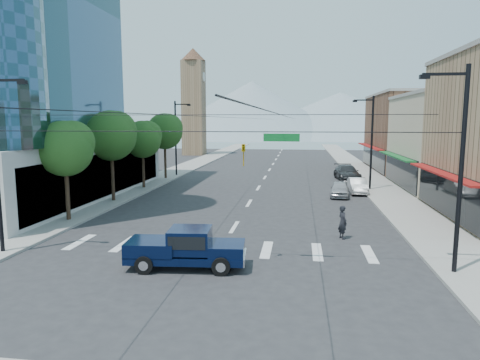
# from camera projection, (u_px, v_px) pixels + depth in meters

# --- Properties ---
(ground) EXTENTS (160.00, 160.00, 0.00)m
(ground) POSITION_uv_depth(u_px,v_px,m) (216.00, 257.00, 21.17)
(ground) COLOR #28282B
(ground) RESTS_ON ground
(sidewalk_left) EXTENTS (4.00, 120.00, 0.15)m
(sidewalk_left) POSITION_uv_depth(u_px,v_px,m) (188.00, 166.00, 62.03)
(sidewalk_left) COLOR gray
(sidewalk_left) RESTS_ON ground
(sidewalk_right) EXTENTS (4.00, 120.00, 0.15)m
(sidewalk_right) POSITION_uv_depth(u_px,v_px,m) (358.00, 169.00, 58.76)
(sidewalk_right) COLOR gray
(sidewalk_right) RESTS_ON ground
(shop_mid) EXTENTS (12.00, 14.00, 9.00)m
(shop_mid) POSITION_uv_depth(u_px,v_px,m) (466.00, 143.00, 41.36)
(shop_mid) COLOR tan
(shop_mid) RESTS_ON ground
(shop_far) EXTENTS (12.00, 18.00, 10.00)m
(shop_far) POSITION_uv_depth(u_px,v_px,m) (421.00, 133.00, 56.98)
(shop_far) COLOR brown
(shop_far) RESTS_ON ground
(clock_tower) EXTENTS (4.80, 4.80, 20.40)m
(clock_tower) POSITION_uv_depth(u_px,v_px,m) (194.00, 100.00, 82.77)
(clock_tower) COLOR #8C6B4C
(clock_tower) RESTS_ON ground
(mountain_left) EXTENTS (80.00, 80.00, 22.00)m
(mountain_left) POSITION_uv_depth(u_px,v_px,m) (252.00, 109.00, 168.83)
(mountain_left) COLOR gray
(mountain_left) RESTS_ON ground
(mountain_right) EXTENTS (90.00, 90.00, 18.00)m
(mountain_right) POSITION_uv_depth(u_px,v_px,m) (340.00, 115.00, 174.14)
(mountain_right) COLOR gray
(mountain_right) RESTS_ON ground
(tree_near) EXTENTS (3.65, 3.64, 6.71)m
(tree_near) POSITION_uv_depth(u_px,v_px,m) (67.00, 147.00, 27.97)
(tree_near) COLOR black
(tree_near) RESTS_ON ground
(tree_midnear) EXTENTS (4.09, 4.09, 7.52)m
(tree_midnear) POSITION_uv_depth(u_px,v_px,m) (113.00, 134.00, 34.75)
(tree_midnear) COLOR black
(tree_midnear) RESTS_ON ground
(tree_midfar) EXTENTS (3.65, 3.64, 6.71)m
(tree_midfar) POSITION_uv_depth(u_px,v_px,m) (144.00, 138.00, 41.70)
(tree_midfar) COLOR black
(tree_midfar) RESTS_ON ground
(tree_far) EXTENTS (4.09, 4.09, 7.52)m
(tree_far) POSITION_uv_depth(u_px,v_px,m) (166.00, 130.00, 48.49)
(tree_far) COLOR black
(tree_far) RESTS_ON ground
(signal_rig) EXTENTS (21.80, 0.20, 9.00)m
(signal_rig) POSITION_uv_depth(u_px,v_px,m) (215.00, 166.00, 19.52)
(signal_rig) COLOR black
(signal_rig) RESTS_ON ground
(lamp_pole_nw) EXTENTS (2.00, 0.25, 9.00)m
(lamp_pole_nw) POSITION_uv_depth(u_px,v_px,m) (177.00, 135.00, 51.37)
(lamp_pole_nw) COLOR black
(lamp_pole_nw) RESTS_ON ground
(lamp_pole_ne) EXTENTS (2.00, 0.25, 9.00)m
(lamp_pole_ne) POSITION_uv_depth(u_px,v_px,m) (370.00, 139.00, 40.61)
(lamp_pole_ne) COLOR black
(lamp_pole_ne) RESTS_ON ground
(pickup_truck) EXTENTS (5.58, 2.47, 1.84)m
(pickup_truck) POSITION_uv_depth(u_px,v_px,m) (186.00, 247.00, 19.50)
(pickup_truck) COLOR black
(pickup_truck) RESTS_ON ground
(pedestrian) EXTENTS (0.70, 0.82, 1.92)m
(pedestrian) POSITION_uv_depth(u_px,v_px,m) (343.00, 222.00, 24.32)
(pedestrian) COLOR black
(pedestrian) RESTS_ON ground
(parked_car_near) EXTENTS (2.02, 4.16, 1.37)m
(parked_car_near) POSITION_uv_depth(u_px,v_px,m) (340.00, 189.00, 37.76)
(parked_car_near) COLOR #ADADB2
(parked_car_near) RESTS_ON ground
(parked_car_mid) EXTENTS (1.51, 4.28, 1.41)m
(parked_car_mid) POSITION_uv_depth(u_px,v_px,m) (357.00, 186.00, 39.60)
(parked_car_mid) COLOR silver
(parked_car_mid) RESTS_ON ground
(parked_car_far) EXTENTS (2.88, 5.90, 1.65)m
(parked_car_far) POSITION_uv_depth(u_px,v_px,m) (347.00, 173.00, 48.42)
(parked_car_far) COLOR #2C2C2E
(parked_car_far) RESTS_ON ground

